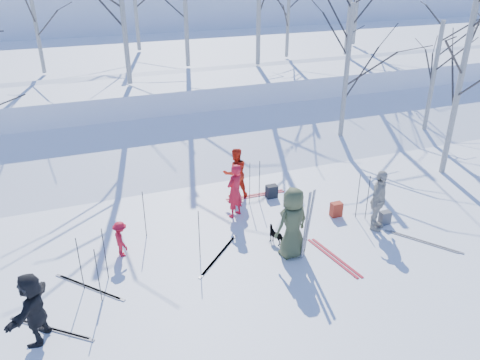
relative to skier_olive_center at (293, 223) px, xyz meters
name	(u,v)px	position (x,y,z in m)	size (l,w,h in m)	color
ground	(261,250)	(-0.62, 0.47, -0.92)	(120.00, 120.00, 0.00)	white
snow_ramp	(189,149)	(-0.62, 7.47, -0.77)	(70.00, 9.50, 1.40)	white
snow_plateau	(140,71)	(-0.62, 17.47, 0.08)	(70.00, 18.00, 2.20)	white
far_hill	(99,13)	(-0.62, 38.47, 1.08)	(90.00, 30.00, 6.00)	white
skier_olive_center	(293,223)	(0.00, 0.00, 0.00)	(0.90, 0.59, 1.85)	#3B4429
skier_red_north	(235,191)	(-0.64, 2.34, -0.12)	(0.59, 0.38, 1.61)	red
skier_redor_behind	(235,173)	(-0.20, 3.45, -0.12)	(0.78, 0.61, 1.60)	red
skier_red_seated	(121,239)	(-3.95, 1.49, -0.45)	(0.61, 0.35, 0.95)	red
skier_cream_east	(378,201)	(2.72, 0.31, -0.06)	(1.01, 0.42, 1.72)	beige
skier_grey_west	(33,308)	(-5.87, -0.80, -0.17)	(1.41, 0.45, 1.52)	black
dog	(277,235)	(-0.10, 0.64, -0.70)	(0.24, 0.54, 0.45)	black
upright_ski_left	(306,226)	(0.21, -0.29, 0.03)	(0.07, 0.02, 1.90)	silver
upright_ski_right	(309,223)	(0.34, -0.19, 0.03)	(0.07, 0.02, 1.90)	silver
ski_pair_a	(423,242)	(3.50, -0.71, -0.91)	(1.24, 1.68, 0.02)	silver
ski_pair_b	(334,258)	(0.94, -0.51, -0.91)	(0.48, 1.91, 0.02)	#A61726
ski_pair_c	(219,256)	(-1.71, 0.59, -0.91)	(1.48, 1.49, 0.02)	silver
ski_pair_d	(51,329)	(-5.67, -0.62, -0.91)	(1.60, 1.35, 0.02)	silver
ski_pair_e	(255,195)	(0.40, 3.27, -0.91)	(1.90, 0.23, 0.02)	#A61726
ski_pair_f	(89,287)	(-4.84, 0.46, -0.91)	(1.42, 1.55, 0.02)	silver
ski_pole_a	(250,184)	(0.03, 2.86, -0.25)	(0.02, 0.02, 1.34)	black
ski_pole_b	(199,235)	(-2.17, 0.69, -0.25)	(0.02, 0.02, 1.34)	black
ski_pole_c	(105,254)	(-4.39, 0.67, -0.25)	(0.02, 0.02, 1.34)	black
ski_pole_d	(259,181)	(0.36, 2.90, -0.25)	(0.02, 0.02, 1.34)	black
ski_pole_e	(368,198)	(2.79, 0.86, -0.25)	(0.02, 0.02, 1.34)	black
ski_pole_f	(98,276)	(-4.62, -0.10, -0.25)	(0.02, 0.02, 1.34)	black
ski_pole_g	(80,264)	(-4.95, 0.47, -0.25)	(0.02, 0.02, 1.34)	black
ski_pole_h	(144,214)	(-3.23, 2.14, -0.25)	(0.02, 0.02, 1.34)	black
ski_pole_i	(358,196)	(2.58, 1.03, -0.25)	(0.02, 0.02, 1.34)	black
backpack_red	(336,209)	(2.08, 1.28, -0.71)	(0.32, 0.22, 0.42)	#A72C19
backpack_grey	(385,218)	(3.11, 0.42, -0.73)	(0.30, 0.20, 0.38)	#4F5055
backpack_dark	(272,191)	(0.82, 3.00, -0.72)	(0.34, 0.24, 0.40)	black
birch_plateau_a	(35,19)	(-5.38, 13.25, 3.47)	(3.67, 3.67, 4.38)	silver
birch_plateau_c	(288,13)	(5.96, 12.69, 3.33)	(3.48, 3.48, 4.11)	silver
birch_plateau_e	(122,2)	(-2.21, 10.03, 4.29)	(4.82, 4.82, 6.02)	silver
birch_edge_b	(458,90)	(7.12, 2.61, 1.96)	(4.63, 4.63, 5.76)	silver
birch_edge_c	(433,81)	(8.91, 5.67, 1.38)	(3.83, 3.83, 4.61)	silver
birch_edge_e	(346,79)	(5.13, 6.03, 1.73)	(4.31, 4.31, 5.31)	silver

